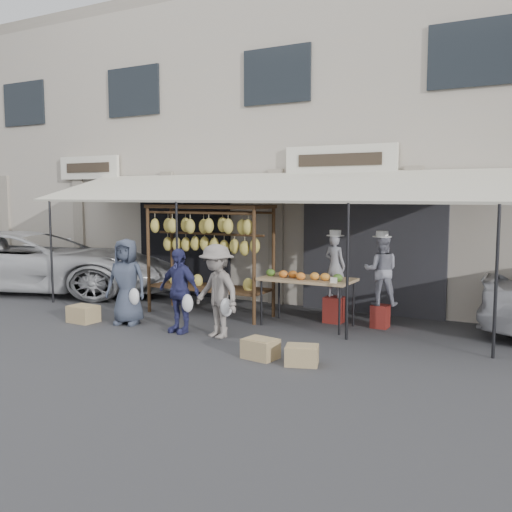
{
  "coord_description": "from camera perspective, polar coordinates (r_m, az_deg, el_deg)",
  "views": [
    {
      "loc": [
        5.68,
        -7.84,
        2.42
      ],
      "look_at": [
        0.62,
        1.4,
        1.3
      ],
      "focal_mm": 40.0,
      "sensor_mm": 36.0,
      "label": 1
    }
  ],
  "objects": [
    {
      "name": "ground_plane",
      "position": [
        9.97,
        -7.09,
        -8.02
      ],
      "size": [
        90.0,
        90.0,
        0.0
      ],
      "primitive_type": "plane",
      "color": "#2D2D30"
    },
    {
      "name": "shophouse",
      "position": [
        15.46,
        7.17,
        10.58
      ],
      "size": [
        24.0,
        6.15,
        7.3
      ],
      "color": "#AAA194",
      "rests_on": "ground_plane"
    },
    {
      "name": "awning",
      "position": [
        11.59,
        -0.59,
        6.83
      ],
      "size": [
        10.0,
        2.35,
        2.92
      ],
      "color": "beige",
      "rests_on": "ground_plane"
    },
    {
      "name": "banana_rack",
      "position": [
        11.49,
        -4.85,
        1.83
      ],
      "size": [
        2.6,
        0.9,
        2.24
      ],
      "color": "#352011",
      "rests_on": "ground_plane"
    },
    {
      "name": "produce_table",
      "position": [
        10.56,
        5.07,
        -2.37
      ],
      "size": [
        1.7,
        0.9,
        1.04
      ],
      "color": "#9C7B59",
      "rests_on": "ground_plane"
    },
    {
      "name": "vendor_left",
      "position": [
        10.91,
        7.89,
        -0.96
      ],
      "size": [
        0.5,
        0.39,
        1.2
      ],
      "primitive_type": "imported",
      "rotation": [
        0.0,
        0.0,
        2.88
      ],
      "color": "gray",
      "rests_on": "stool_left"
    },
    {
      "name": "vendor_right",
      "position": [
        10.62,
        12.41,
        -1.4
      ],
      "size": [
        0.74,
        0.66,
        1.29
      ],
      "primitive_type": "imported",
      "rotation": [
        0.0,
        0.0,
        3.46
      ],
      "color": "#8E8E9D",
      "rests_on": "stool_right"
    },
    {
      "name": "customer_left",
      "position": [
        10.99,
        -12.82,
        -2.51
      ],
      "size": [
        0.89,
        0.69,
        1.62
      ],
      "primitive_type": "imported",
      "rotation": [
        0.0,
        0.0,
        0.24
      ],
      "color": "#363E4F",
      "rests_on": "ground_plane"
    },
    {
      "name": "customer_mid",
      "position": [
        10.17,
        -7.72,
        -3.43
      ],
      "size": [
        0.91,
        0.46,
        1.5
      ],
      "primitive_type": "imported",
      "rotation": [
        0.0,
        0.0,
        -0.1
      ],
      "color": "navy",
      "rests_on": "ground_plane"
    },
    {
      "name": "customer_right",
      "position": [
        9.73,
        -3.94,
        -3.52
      ],
      "size": [
        1.17,
        0.91,
        1.6
      ],
      "primitive_type": "imported",
      "rotation": [
        0.0,
        0.0,
        -0.34
      ],
      "color": "gray",
      "rests_on": "ground_plane"
    },
    {
      "name": "stool_left",
      "position": [
        11.04,
        7.83,
        -5.33
      ],
      "size": [
        0.37,
        0.37,
        0.49
      ],
      "primitive_type": "cube",
      "rotation": [
        0.0,
        0.0,
        -0.04
      ],
      "color": "maroon",
      "rests_on": "ground_plane"
    },
    {
      "name": "stool_right",
      "position": [
        10.76,
        12.31,
        -5.91
      ],
      "size": [
        0.38,
        0.38,
        0.42
      ],
      "primitive_type": "cube",
      "rotation": [
        0.0,
        0.0,
        0.31
      ],
      "color": "maroon",
      "rests_on": "ground_plane"
    },
    {
      "name": "crate_near_a",
      "position": [
        8.6,
        0.45,
        -9.25
      ],
      "size": [
        0.54,
        0.44,
        0.29
      ],
      "primitive_type": "cube",
      "rotation": [
        0.0,
        0.0,
        -0.15
      ],
      "color": "tan",
      "rests_on": "ground_plane"
    },
    {
      "name": "crate_near_b",
      "position": [
        8.32,
        4.61,
        -9.87
      ],
      "size": [
        0.55,
        0.48,
        0.28
      ],
      "primitive_type": "cube",
      "rotation": [
        0.0,
        0.0,
        0.33
      ],
      "color": "tan",
      "rests_on": "ground_plane"
    },
    {
      "name": "crate_far",
      "position": [
        11.47,
        -16.88,
        -5.56
      ],
      "size": [
        0.55,
        0.43,
        0.32
      ],
      "primitive_type": "cube",
      "rotation": [
        0.0,
        0.0,
        -0.05
      ],
      "color": "tan",
      "rests_on": "ground_plane"
    },
    {
      "name": "van",
      "position": [
        15.53,
        -21.91,
        0.89
      ],
      "size": [
        5.97,
        4.09,
        2.27
      ],
      "primitive_type": "imported",
      "rotation": [
        0.0,
        0.0,
        1.89
      ],
      "color": "silver",
      "rests_on": "ground_plane"
    }
  ]
}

